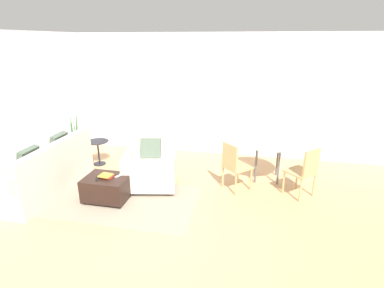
% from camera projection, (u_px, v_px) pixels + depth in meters
% --- Properties ---
extents(ground_plane, '(20.00, 20.00, 0.00)m').
position_uv_depth(ground_plane, '(144.00, 236.00, 4.17)').
color(ground_plane, tan).
extents(wall_back, '(12.00, 0.06, 2.75)m').
position_uv_depth(wall_back, '(194.00, 95.00, 6.93)').
color(wall_back, white).
rests_on(wall_back, ground_plane).
extents(wall_left, '(0.06, 12.00, 2.75)m').
position_uv_depth(wall_left, '(30.00, 108.00, 5.65)').
color(wall_left, white).
rests_on(wall_left, ground_plane).
extents(area_rug, '(2.49, 1.52, 0.01)m').
position_uv_depth(area_rug, '(124.00, 200.00, 5.11)').
color(area_rug, gray).
rests_on(area_rug, ground_plane).
extents(couch, '(0.85, 2.01, 0.94)m').
position_uv_depth(couch, '(44.00, 174.00, 5.36)').
color(couch, beige).
rests_on(couch, ground_plane).
extents(armchair, '(1.08, 1.05, 0.94)m').
position_uv_depth(armchair, '(151.00, 167.00, 5.55)').
color(armchair, beige).
rests_on(armchair, ground_plane).
extents(ottoman, '(0.72, 0.56, 0.42)m').
position_uv_depth(ottoman, '(107.00, 187.00, 5.07)').
color(ottoman, black).
rests_on(ottoman, ground_plane).
extents(book_stack, '(0.23, 0.20, 0.05)m').
position_uv_depth(book_stack, '(106.00, 176.00, 5.00)').
color(book_stack, '#B72D28').
rests_on(book_stack, ottoman).
extents(tv_remote_primary, '(0.10, 0.17, 0.01)m').
position_uv_depth(tv_remote_primary, '(119.00, 176.00, 5.06)').
color(tv_remote_primary, '#B7B7BC').
rests_on(tv_remote_primary, ottoman).
extents(tv_remote_secondary, '(0.10, 0.16, 0.01)m').
position_uv_depth(tv_remote_secondary, '(97.00, 179.00, 4.94)').
color(tv_remote_secondary, black).
rests_on(tv_remote_secondary, ottoman).
extents(potted_plant, '(0.40, 0.40, 1.31)m').
position_uv_depth(potted_plant, '(78.00, 150.00, 6.72)').
color(potted_plant, brown).
rests_on(potted_plant, ground_plane).
extents(side_table, '(0.47, 0.47, 0.53)m').
position_uv_depth(side_table, '(98.00, 148.00, 6.47)').
color(side_table, black).
rests_on(side_table, ground_plane).
extents(dining_table, '(1.06, 1.06, 0.76)m').
position_uv_depth(dining_table, '(268.00, 147.00, 5.69)').
color(dining_table, '#99A8AD').
rests_on(dining_table, ground_plane).
extents(dining_chair_near_left, '(0.59, 0.59, 0.90)m').
position_uv_depth(dining_chair_near_left, '(234.00, 164.00, 5.30)').
color(dining_chair_near_left, tan).
rests_on(dining_chair_near_left, ground_plane).
extents(dining_chair_near_right, '(0.59, 0.59, 0.90)m').
position_uv_depth(dining_chair_near_right, '(305.00, 169.00, 5.07)').
color(dining_chair_near_right, tan).
rests_on(dining_chair_near_right, ground_plane).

